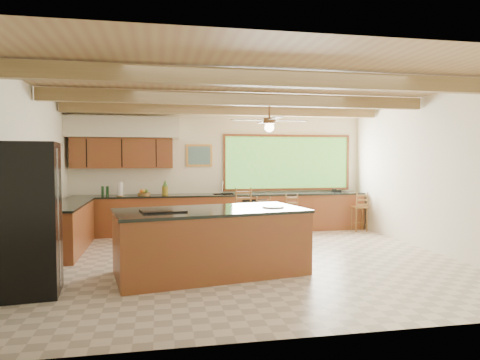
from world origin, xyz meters
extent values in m
plane|color=beige|center=(0.00, 0.00, 0.00)|extent=(7.20, 7.20, 0.00)
cube|color=white|center=(0.00, 3.25, 1.50)|extent=(7.20, 0.04, 3.00)
cube|color=white|center=(0.00, -3.25, 1.50)|extent=(7.20, 0.04, 3.00)
cube|color=white|center=(-3.60, 0.00, 1.50)|extent=(0.04, 6.50, 3.00)
cube|color=white|center=(3.60, 0.00, 1.50)|extent=(0.04, 6.50, 3.00)
cube|color=#977A4B|center=(0.00, 0.00, 3.00)|extent=(7.20, 6.50, 0.04)
cube|color=olive|center=(0.00, -1.60, 2.86)|extent=(7.10, 0.15, 0.22)
cube|color=olive|center=(0.00, 0.50, 2.86)|extent=(7.10, 0.15, 0.22)
cube|color=olive|center=(0.00, 2.30, 2.86)|extent=(7.10, 0.15, 0.22)
cube|color=brown|center=(-2.35, 3.06, 1.90)|extent=(2.30, 0.35, 0.70)
cube|color=beige|center=(-2.35, 2.99, 2.50)|extent=(2.60, 0.50, 0.48)
cylinder|color=#FFEABF|center=(-3.05, 2.99, 2.27)|extent=(0.10, 0.10, 0.01)
cylinder|color=#FFEABF|center=(-1.65, 2.99, 2.27)|extent=(0.10, 0.10, 0.01)
cube|color=#7BB942|center=(1.70, 3.22, 1.67)|extent=(3.20, 0.04, 1.30)
cube|color=#C7893D|center=(-0.55, 3.22, 1.85)|extent=(0.64, 0.03, 0.54)
cube|color=#40745B|center=(-0.55, 3.20, 1.85)|extent=(0.54, 0.01, 0.44)
cube|color=brown|center=(0.00, 2.91, 0.44)|extent=(7.00, 0.65, 0.88)
cube|color=black|center=(0.00, 2.91, 0.90)|extent=(7.04, 0.69, 0.04)
cube|color=brown|center=(-3.26, 1.35, 0.44)|extent=(0.65, 2.35, 0.88)
cube|color=black|center=(-3.26, 1.35, 0.90)|extent=(0.69, 2.39, 0.04)
cube|color=black|center=(0.70, 2.58, 0.42)|extent=(0.60, 0.02, 0.78)
cube|color=silver|center=(0.00, 2.91, 0.91)|extent=(0.50, 0.38, 0.03)
cylinder|color=silver|center=(0.00, 3.11, 1.07)|extent=(0.03, 0.03, 0.30)
cylinder|color=silver|center=(0.00, 3.01, 1.20)|extent=(0.03, 0.20, 0.03)
cylinder|color=silver|center=(-2.40, 2.81, 1.08)|extent=(0.13, 0.13, 0.32)
cylinder|color=#1C471E|center=(-2.69, 2.92, 1.03)|extent=(0.06, 0.06, 0.22)
cylinder|color=#1C471E|center=(-2.81, 3.07, 1.03)|extent=(0.06, 0.06, 0.21)
cube|color=black|center=(2.93, 2.96, 0.96)|extent=(0.19, 0.15, 0.09)
cube|color=brown|center=(-0.75, -0.71, 0.48)|extent=(3.02, 1.78, 0.96)
cube|color=black|center=(-0.75, -0.71, 0.98)|extent=(3.07, 1.83, 0.04)
cube|color=black|center=(-1.48, -0.84, 1.01)|extent=(0.71, 0.60, 0.02)
cylinder|color=silver|center=(0.27, -0.65, 1.01)|extent=(0.35, 0.35, 0.02)
cube|color=black|center=(-3.22, -1.30, 1.00)|extent=(0.85, 0.83, 2.00)
cube|color=silver|center=(-2.83, -1.30, 1.00)|extent=(0.03, 0.06, 1.84)
cube|color=brown|center=(0.28, 2.02, 0.69)|extent=(0.43, 0.43, 0.04)
cylinder|color=brown|center=(0.12, 1.86, 0.34)|extent=(0.04, 0.04, 0.67)
cylinder|color=brown|center=(0.44, 1.86, 0.34)|extent=(0.04, 0.04, 0.67)
cylinder|color=brown|center=(0.12, 2.18, 0.34)|extent=(0.04, 0.04, 0.67)
cylinder|color=brown|center=(0.44, 2.18, 0.34)|extent=(0.04, 0.04, 0.67)
cube|color=brown|center=(0.65, 1.60, 0.59)|extent=(0.40, 0.40, 0.04)
cylinder|color=brown|center=(0.51, 1.46, 0.29)|extent=(0.03, 0.03, 0.57)
cylinder|color=brown|center=(0.78, 1.46, 0.29)|extent=(0.03, 0.03, 0.57)
cylinder|color=brown|center=(0.51, 1.74, 0.29)|extent=(0.03, 0.03, 0.57)
cylinder|color=brown|center=(0.78, 1.74, 0.29)|extent=(0.03, 0.03, 0.57)
cube|color=brown|center=(1.33, 1.93, 0.60)|extent=(0.42, 0.42, 0.04)
cylinder|color=brown|center=(1.19, 1.79, 0.29)|extent=(0.03, 0.03, 0.59)
cylinder|color=brown|center=(1.47, 1.79, 0.29)|extent=(0.03, 0.03, 0.59)
cylinder|color=brown|center=(1.19, 2.08, 0.29)|extent=(0.03, 0.03, 0.59)
cylinder|color=brown|center=(1.47, 2.08, 0.29)|extent=(0.03, 0.03, 0.59)
cube|color=brown|center=(3.30, 2.45, 0.59)|extent=(0.36, 0.36, 0.04)
cylinder|color=brown|center=(3.16, 2.31, 0.28)|extent=(0.03, 0.03, 0.57)
cylinder|color=brown|center=(3.44, 2.31, 0.28)|extent=(0.03, 0.03, 0.57)
cylinder|color=brown|center=(3.16, 2.59, 0.28)|extent=(0.03, 0.03, 0.57)
cylinder|color=brown|center=(3.44, 2.59, 0.28)|extent=(0.03, 0.03, 0.57)
camera|label=1|loc=(-1.54, -7.23, 1.80)|focal=32.00mm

